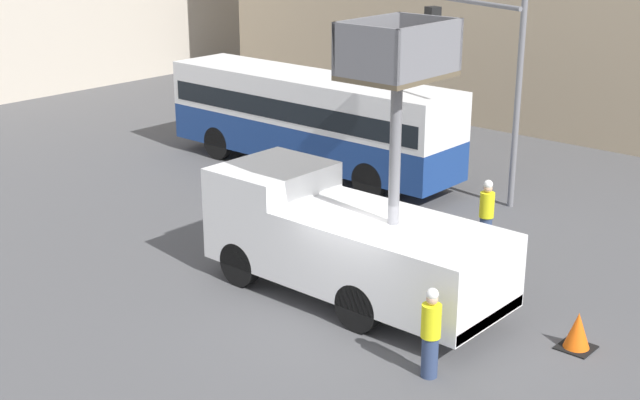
% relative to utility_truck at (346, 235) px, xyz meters
% --- Properties ---
extents(ground_plane, '(120.00, 120.00, 0.00)m').
position_rel_utility_truck_xyz_m(ground_plane, '(-1.07, -0.96, -1.49)').
color(ground_plane, '#4C4C4F').
extents(utility_truck, '(2.59, 7.12, 6.36)m').
position_rel_utility_truck_xyz_m(utility_truck, '(0.00, 0.00, 0.00)').
color(utility_truck, white).
rests_on(utility_truck, ground_plane).
extents(city_bus, '(2.43, 10.79, 3.21)m').
position_rel_utility_truck_xyz_m(city_bus, '(6.90, 7.27, 0.41)').
color(city_bus, navy).
rests_on(city_bus, ground_plane).
extents(traffic_light_pole, '(3.26, 3.01, 6.29)m').
position_rel_utility_truck_xyz_m(traffic_light_pole, '(7.02, 0.71, 2.74)').
color(traffic_light_pole, slate).
rests_on(traffic_light_pole, ground_plane).
extents(road_worker_near_truck, '(0.38, 0.38, 1.83)m').
position_rel_utility_truck_xyz_m(road_worker_near_truck, '(-1.74, -3.50, -0.57)').
color(road_worker_near_truck, navy).
rests_on(road_worker_near_truck, ground_plane).
extents(road_worker_directing, '(0.38, 0.38, 1.84)m').
position_rel_utility_truck_xyz_m(road_worker_directing, '(4.71, -0.80, -0.56)').
color(road_worker_directing, navy).
rests_on(road_worker_directing, ground_plane).
extents(traffic_cone_near_truck, '(0.69, 0.69, 0.79)m').
position_rel_utility_truck_xyz_m(traffic_cone_near_truck, '(1.14, -5.11, -1.12)').
color(traffic_cone_near_truck, black).
rests_on(traffic_cone_near_truck, ground_plane).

